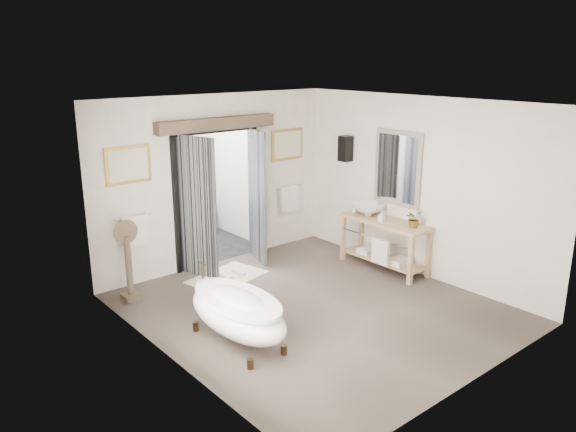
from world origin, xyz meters
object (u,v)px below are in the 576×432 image
object	(u,v)px
vanity	(384,240)
basin	(368,210)
rug	(227,277)
clawfoot_tub	(237,312)

from	to	relation	value
vanity	basin	world-z (taller)	basin
rug	basin	world-z (taller)	basin
clawfoot_tub	rug	world-z (taller)	clawfoot_tub
clawfoot_tub	rug	distance (m)	2.21
vanity	basin	distance (m)	0.60
vanity	rug	xyz separation A→B (m)	(-2.25, 1.37, -0.50)
vanity	basin	size ratio (longest dim) A/B	2.85
clawfoot_tub	vanity	world-z (taller)	vanity
basin	rug	bearing A→B (deg)	136.50
clawfoot_tub	basin	distance (m)	3.55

